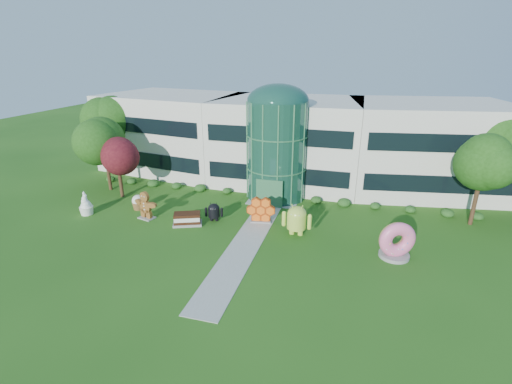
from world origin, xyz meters
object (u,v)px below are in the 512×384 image
(donut, at_px, (396,239))
(gingerbread, at_px, (145,205))
(android_black, at_px, (214,211))
(android_green, at_px, (297,218))

(donut, relative_size, gingerbread, 1.01)
(android_black, relative_size, donut, 0.67)
(android_green, bearing_deg, gingerbread, -176.09)
(android_green, xyz_separation_m, gingerbread, (-13.67, -0.58, -0.16))
(android_green, height_order, donut, android_green)
(android_green, height_order, gingerbread, android_green)
(android_green, bearing_deg, donut, -10.47)
(android_green, relative_size, android_black, 1.53)
(android_black, relative_size, gingerbread, 0.68)
(android_green, xyz_separation_m, android_black, (-7.56, 0.64, -0.51))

